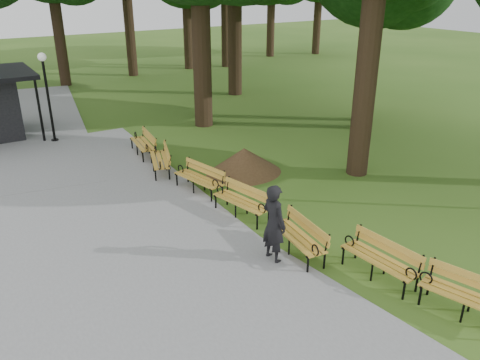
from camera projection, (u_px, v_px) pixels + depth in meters
ground at (260, 233)px, 12.43m from camera, size 100.00×100.00×0.00m
path at (73, 225)px, 12.76m from camera, size 12.00×38.00×0.06m
person at (274, 224)px, 10.88m from camera, size 0.51×0.73×1.90m
lamp_post at (45, 80)px, 18.37m from camera, size 0.32×0.32×3.50m
dirt_mound at (244, 161)px, 16.06m from camera, size 2.22×2.22×0.89m
bench_0 at (468, 298)px, 9.19m from camera, size 1.14×2.00×0.88m
bench_1 at (379, 260)px, 10.42m from camera, size 0.77×1.94×0.88m
bench_2 at (297, 237)px, 11.33m from camera, size 0.88×1.97×0.88m
bench_3 at (241, 202)px, 13.12m from camera, size 1.00×1.99×0.88m
bench_4 at (199, 179)px, 14.61m from camera, size 1.02×1.99×0.88m
bench_5 at (160, 160)px, 16.14m from camera, size 1.21×2.00×0.88m
bench_6 at (143, 144)px, 17.68m from camera, size 0.88×1.97×0.88m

